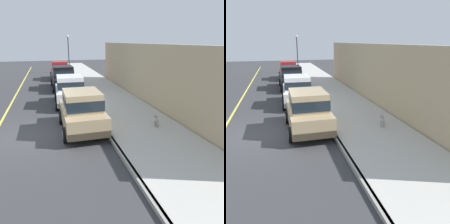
% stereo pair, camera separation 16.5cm
% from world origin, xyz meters
% --- Properties ---
extents(ground_plane, '(80.00, 80.00, 0.00)m').
position_xyz_m(ground_plane, '(0.00, 0.00, 0.00)').
color(ground_plane, '#38383A').
extents(curb, '(0.16, 64.00, 0.14)m').
position_xyz_m(curb, '(3.20, 0.00, 0.07)').
color(curb, gray).
rests_on(curb, ground).
extents(sidewalk, '(3.60, 64.00, 0.14)m').
position_xyz_m(sidewalk, '(5.00, 0.00, 0.07)').
color(sidewalk, '#B7B5AD').
rests_on(sidewalk, ground).
extents(car_tan_hatchback, '(2.00, 3.82, 1.88)m').
position_xyz_m(car_tan_hatchback, '(2.23, 0.08, 0.98)').
color(car_tan_hatchback, tan).
rests_on(car_tan_hatchback, ground).
extents(car_white_hatchback, '(2.02, 3.84, 1.88)m').
position_xyz_m(car_white_hatchback, '(2.14, 4.67, 0.98)').
color(car_white_hatchback, white).
rests_on(car_white_hatchback, ground).
extents(car_black_sedan, '(2.10, 4.63, 1.92)m').
position_xyz_m(car_black_sedan, '(2.09, 10.06, 0.98)').
color(car_black_sedan, black).
rests_on(car_black_sedan, ground).
extents(car_red_hatchback, '(2.00, 3.83, 1.88)m').
position_xyz_m(car_red_hatchback, '(2.10, 15.35, 0.98)').
color(car_red_hatchback, red).
rests_on(car_red_hatchback, ground).
extents(dog_grey, '(0.35, 0.73, 0.49)m').
position_xyz_m(dog_grey, '(5.58, -0.53, 0.43)').
color(dog_grey, '#999691').
rests_on(dog_grey, sidewalk).
extents(street_lamp, '(0.36, 0.36, 4.42)m').
position_xyz_m(street_lamp, '(3.55, 20.06, 2.91)').
color(street_lamp, '#2D2D33').
rests_on(street_lamp, sidewalk).
extents(building_facade, '(0.50, 20.00, 3.77)m').
position_xyz_m(building_facade, '(7.10, 4.33, 1.89)').
color(building_facade, tan).
rests_on(building_facade, ground).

